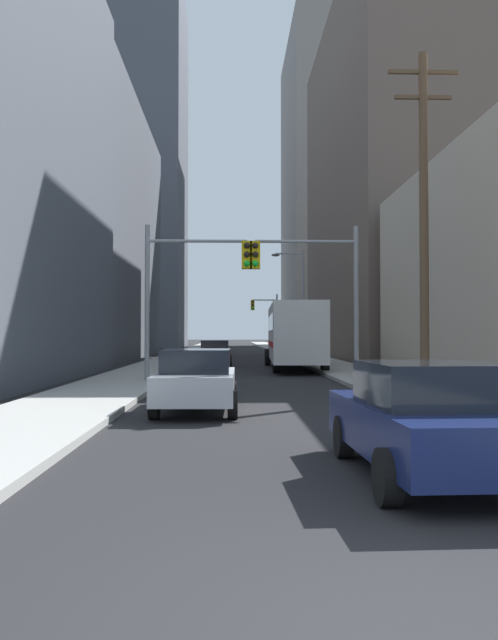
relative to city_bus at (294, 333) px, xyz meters
The scene contains 15 objects.
sidewalk_left 21.70m from the city_bus, 110.19° to the left, with size 3.10×160.00×0.15m, color #9E9E99.
sidewalk_right 20.52m from the city_bus, 83.37° to the left, with size 3.10×160.00×0.15m, color #9E9E99.
city_bus is the anchor object (origin of this frame).
sedan_navy 25.15m from the city_bus, 91.76° to the right, with size 1.95×4.26×1.52m.
sedan_silver 18.60m from the city_bus, 103.01° to the right, with size 1.95×4.22×1.52m.
sedan_red 5.74m from the city_bus, 139.65° to the left, with size 1.95×4.21×1.52m.
traffic_signal_near_left 11.01m from the city_bus, 116.29° to the right, with size 4.03×0.44×6.00m.
traffic_signal_near_right 9.93m from the city_bus, 92.15° to the right, with size 4.13×0.44×6.00m.
traffic_signal_far_right 31.42m from the city_bus, 89.54° to the left, with size 2.81×0.44×6.00m.
utility_pole_right 14.72m from the city_bus, 79.21° to the right, with size 2.20×0.28×10.71m.
street_lamp_right 9.06m from the city_bus, 82.29° to the left, with size 2.22×0.32×7.50m.
building_left_mid_office 24.58m from the city_bus, 140.99° to the left, with size 15.38×28.88×19.62m, color #4C515B.
building_left_far_tower 64.37m from the city_bus, 108.24° to the left, with size 17.04×18.35×51.15m, color #4C515B.
building_right_mid_block 24.34m from the city_bus, 43.60° to the left, with size 22.54×27.56×26.90m, color #66564C.
building_right_far_highrise 65.61m from the city_bus, 73.22° to the left, with size 25.69×25.17×45.74m, color gray.
Camera 1 is at (-0.80, -3.54, 1.89)m, focal length 35.09 mm.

